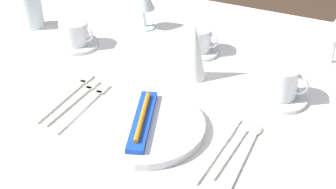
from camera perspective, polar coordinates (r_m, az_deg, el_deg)
The scene contains 18 objects.
dining_table at distance 1.18m, azimuth 0.92°, elevation -1.64°, with size 1.80×1.11×0.74m.
dinner_plate at distance 0.97m, azimuth -3.19°, elevation -3.99°, with size 0.27×0.27×0.02m, color white.
toothbrush_package at distance 0.96m, azimuth -3.22°, elevation -3.18°, with size 0.11×0.21×0.02m.
fork_outer at distance 1.06m, azimuth -10.33°, elevation -1.34°, with size 0.03×0.21×0.00m.
fork_inner at distance 1.08m, azimuth -11.59°, elevation -0.64°, with size 0.02×0.21×0.00m.
fork_salad at distance 1.10m, azimuth -12.47°, elevation -0.05°, with size 0.03×0.23×0.00m.
dinner_knife at distance 0.92m, azimuth 6.14°, elevation -6.91°, with size 0.03×0.23×0.00m.
spoon_soup at distance 0.94m, azimuth 8.61°, elevation -5.86°, with size 0.03×0.20×0.01m.
spoon_dessert at distance 0.93m, azimuth 9.89°, elevation -6.68°, with size 0.03×0.23×0.01m.
saucer_left at distance 1.10m, azimuth 13.67°, elevation -0.32°, with size 0.14×0.14×0.01m, color white.
coffee_cup_left at distance 1.07m, azimuth 14.05°, elevation 1.52°, with size 0.10×0.08×0.07m.
saucer_right at distance 1.28m, azimuth 3.56°, elevation 5.56°, with size 0.13×0.13×0.01m, color white.
coffee_cup_right at distance 1.26m, azimuth 3.68°, elevation 7.02°, with size 0.11×0.08×0.06m.
saucer_far at distance 1.34m, azimuth -11.53°, elevation 6.23°, with size 0.13×0.13×0.01m, color white.
coffee_cup_far at distance 1.32m, azimuth -11.64°, elevation 7.66°, with size 0.11×0.08×0.06m.
wine_glass_centre at distance 1.39m, azimuth -3.08°, elevation 11.82°, with size 0.07×0.07×0.14m.
drink_tumbler at distance 1.47m, azimuth -16.78°, elevation 9.97°, with size 0.07×0.07×0.11m.
napkin_folded at distance 1.12m, azimuth 3.34°, elevation 5.39°, with size 0.06×0.06×0.15m, color white.
Camera 1 is at (0.42, -0.88, 1.33)m, focal length 48.49 mm.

